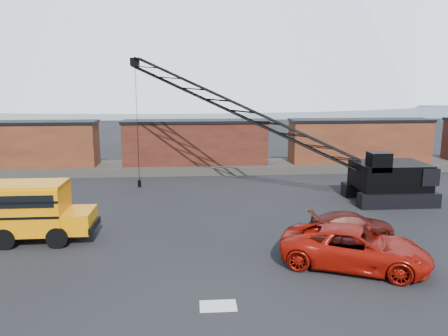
{
  "coord_description": "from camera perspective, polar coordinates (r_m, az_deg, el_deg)",
  "views": [
    {
      "loc": [
        -0.44,
        -19.24,
        8.36
      ],
      "look_at": [
        1.63,
        7.95,
        3.0
      ],
      "focal_mm": 35.0,
      "sensor_mm": 36.0,
      "label": 1
    }
  ],
  "objects": [
    {
      "name": "boxcar_west_near",
      "position": [
        44.43,
        -24.86,
        2.86
      ],
      "size": [
        13.7,
        3.1,
        4.17
      ],
      "color": "#441B13",
      "rests_on": "gravel_berm"
    },
    {
      "name": "boxcar_east_near",
      "position": [
        44.74,
        17.26,
        3.44
      ],
      "size": [
        13.7,
        3.1,
        4.17
      ],
      "color": "#441B13",
      "rests_on": "gravel_berm"
    },
    {
      "name": "gravel_berm",
      "position": [
        42.01,
        -3.68,
        0.11
      ],
      "size": [
        120.0,
        5.0,
        0.7
      ],
      "primitive_type": "cube",
      "color": "#403B34",
      "rests_on": "ground"
    },
    {
      "name": "boxcar_mid",
      "position": [
        41.62,
        -3.72,
        3.37
      ],
      "size": [
        13.7,
        3.1,
        4.17
      ],
      "color": "#522017",
      "rests_on": "gravel_berm"
    },
    {
      "name": "snow_patch",
      "position": [
        17.4,
        -0.77,
        -17.56
      ],
      "size": [
        1.4,
        0.9,
        0.02
      ],
      "primitive_type": "cube",
      "color": "silver",
      "rests_on": "ground"
    },
    {
      "name": "red_pickup",
      "position": [
        21.18,
        16.71,
        -9.91
      ],
      "size": [
        7.35,
        5.48,
        1.86
      ],
      "primitive_type": "imported",
      "rotation": [
        0.0,
        0.0,
        1.16
      ],
      "color": "#9B1107",
      "rests_on": "ground"
    },
    {
      "name": "maroon_suv",
      "position": [
        25.25,
        16.34,
        -7.09
      ],
      "size": [
        4.69,
        2.13,
        1.33
      ],
      "primitive_type": "imported",
      "rotation": [
        0.0,
        0.0,
        1.51
      ],
      "color": "#45110C",
      "rests_on": "ground"
    },
    {
      "name": "ground",
      "position": [
        20.98,
        -2.87,
        -12.38
      ],
      "size": [
        160.0,
        160.0,
        0.0
      ],
      "primitive_type": "plane",
      "color": "black",
      "rests_on": "ground"
    },
    {
      "name": "crawler_crane",
      "position": [
        32.37,
        3.41,
        6.94
      ],
      "size": [
        21.47,
        8.14,
        10.41
      ],
      "color": "black",
      "rests_on": "ground"
    }
  ]
}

